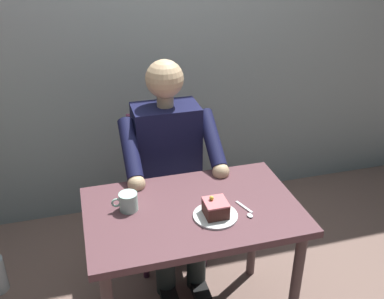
{
  "coord_description": "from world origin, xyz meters",
  "views": [
    {
      "loc": [
        0.45,
        1.59,
        1.89
      ],
      "look_at": [
        -0.02,
        -0.1,
        0.98
      ],
      "focal_mm": 40.79,
      "sensor_mm": 36.0,
      "label": 1
    }
  ],
  "objects_px": {
    "dining_table": "(193,226)",
    "seated_person": "(170,170)",
    "cake_slice": "(216,208)",
    "coffee_cup": "(128,201)",
    "chair": "(164,180)",
    "dessert_spoon": "(247,212)"
  },
  "relations": [
    {
      "from": "chair",
      "to": "dessert_spoon",
      "type": "xyz_separation_m",
      "value": [
        -0.23,
        0.74,
        0.23
      ]
    },
    {
      "from": "chair",
      "to": "coffee_cup",
      "type": "bearing_deg",
      "value": 63.57
    },
    {
      "from": "coffee_cup",
      "to": "dining_table",
      "type": "bearing_deg",
      "value": 166.63
    },
    {
      "from": "chair",
      "to": "seated_person",
      "type": "distance_m",
      "value": 0.24
    },
    {
      "from": "dining_table",
      "to": "coffee_cup",
      "type": "distance_m",
      "value": 0.33
    },
    {
      "from": "coffee_cup",
      "to": "dessert_spoon",
      "type": "height_order",
      "value": "coffee_cup"
    },
    {
      "from": "chair",
      "to": "dessert_spoon",
      "type": "bearing_deg",
      "value": 107.12
    },
    {
      "from": "seated_person",
      "to": "chair",
      "type": "bearing_deg",
      "value": -90.0
    },
    {
      "from": "seated_person",
      "to": "coffee_cup",
      "type": "distance_m",
      "value": 0.51
    },
    {
      "from": "cake_slice",
      "to": "coffee_cup",
      "type": "bearing_deg",
      "value": -23.29
    },
    {
      "from": "seated_person",
      "to": "dessert_spoon",
      "type": "bearing_deg",
      "value": 111.81
    },
    {
      "from": "cake_slice",
      "to": "dining_table",
      "type": "bearing_deg",
      "value": -48.42
    },
    {
      "from": "cake_slice",
      "to": "coffee_cup",
      "type": "relative_size",
      "value": 0.89
    },
    {
      "from": "dining_table",
      "to": "seated_person",
      "type": "relative_size",
      "value": 0.77
    },
    {
      "from": "cake_slice",
      "to": "dessert_spoon",
      "type": "xyz_separation_m",
      "value": [
        -0.15,
        0.01,
        -0.04
      ]
    },
    {
      "from": "dessert_spoon",
      "to": "cake_slice",
      "type": "bearing_deg",
      "value": -3.26
    },
    {
      "from": "chair",
      "to": "seated_person",
      "type": "xyz_separation_m",
      "value": [
        0.0,
        0.17,
        0.16
      ]
    },
    {
      "from": "seated_person",
      "to": "coffee_cup",
      "type": "relative_size",
      "value": 10.63
    },
    {
      "from": "dining_table",
      "to": "coffee_cup",
      "type": "bearing_deg",
      "value": -13.37
    },
    {
      "from": "dining_table",
      "to": "coffee_cup",
      "type": "relative_size",
      "value": 8.23
    },
    {
      "from": "cake_slice",
      "to": "coffee_cup",
      "type": "height_order",
      "value": "cake_slice"
    },
    {
      "from": "dining_table",
      "to": "seated_person",
      "type": "distance_m",
      "value": 0.47
    }
  ]
}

